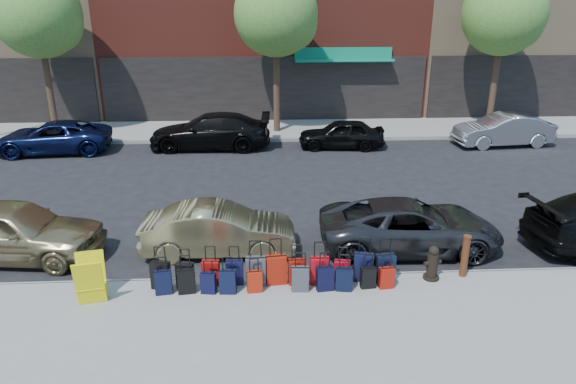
{
  "coord_description": "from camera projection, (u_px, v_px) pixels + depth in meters",
  "views": [
    {
      "loc": [
        -0.27,
        -14.89,
        6.15
      ],
      "look_at": [
        0.45,
        -1.5,
        1.1
      ],
      "focal_mm": 32.0,
      "sensor_mm": 36.0,
      "label": 1
    }
  ],
  "objects": [
    {
      "name": "suitcase_front_9",
      "position": [
        364.0,
        267.0,
        11.58
      ],
      "size": [
        0.47,
        0.32,
        1.05
      ],
      "rotation": [
        0.0,
        0.0,
        -0.21
      ],
      "color": "black",
      "rests_on": "sidewalk_near"
    },
    {
      "name": "car_far_2",
      "position": [
        341.0,
        134.0,
        22.39
      ],
      "size": [
        3.81,
        1.8,
        1.26
      ],
      "primitive_type": "imported",
      "rotation": [
        0.0,
        0.0,
        -1.66
      ],
      "color": "black",
      "rests_on": "ground"
    },
    {
      "name": "suitcase_back_4",
      "position": [
        255.0,
        281.0,
        11.15
      ],
      "size": [
        0.35,
        0.23,
        0.79
      ],
      "rotation": [
        0.0,
        0.0,
        0.11
      ],
      "color": "#A41D0A",
      "rests_on": "sidewalk_near"
    },
    {
      "name": "suitcase_front_8",
      "position": [
        342.0,
        271.0,
        11.51
      ],
      "size": [
        0.39,
        0.26,
        0.86
      ],
      "rotation": [
        0.0,
        0.0,
        -0.2
      ],
      "color": "maroon",
      "rests_on": "sidewalk_near"
    },
    {
      "name": "suitcase_front_6",
      "position": [
        297.0,
        272.0,
        11.45
      ],
      "size": [
        0.4,
        0.23,
        0.94
      ],
      "rotation": [
        0.0,
        0.0,
        0.03
      ],
      "color": "maroon",
      "rests_on": "sidewalk_near"
    },
    {
      "name": "suitcase_back_2",
      "position": [
        208.0,
        283.0,
        11.11
      ],
      "size": [
        0.34,
        0.23,
        0.76
      ],
      "rotation": [
        0.0,
        0.0,
        -0.14
      ],
      "color": "black",
      "rests_on": "sidewalk_near"
    },
    {
      "name": "suitcase_back_8",
      "position": [
        344.0,
        279.0,
        11.2
      ],
      "size": [
        0.38,
        0.25,
        0.84
      ],
      "rotation": [
        0.0,
        0.0,
        -0.14
      ],
      "color": "black",
      "rests_on": "sidewalk_near"
    },
    {
      "name": "suitcase_front_2",
      "position": [
        211.0,
        272.0,
        11.43
      ],
      "size": [
        0.4,
        0.24,
        0.93
      ],
      "rotation": [
        0.0,
        0.0,
        -0.08
      ],
      "color": "#950B09",
      "rests_on": "sidewalk_near"
    },
    {
      "name": "tree_left",
      "position": [
        41.0,
        17.0,
        22.56
      ],
      "size": [
        3.8,
        3.8,
        7.27
      ],
      "color": "black",
      "rests_on": "sidewalk_far"
    },
    {
      "name": "suitcase_front_5",
      "position": [
        276.0,
        270.0,
        11.45
      ],
      "size": [
        0.47,
        0.29,
        1.08
      ],
      "rotation": [
        0.0,
        0.0,
        0.11
      ],
      "color": "maroon",
      "rests_on": "sidewalk_near"
    },
    {
      "name": "suitcase_front_3",
      "position": [
        235.0,
        272.0,
        11.45
      ],
      "size": [
        0.38,
        0.21,
        0.91
      ],
      "rotation": [
        0.0,
        0.0,
        -0.01
      ],
      "color": "black",
      "rests_on": "sidewalk_near"
    },
    {
      "name": "suitcase_front_10",
      "position": [
        385.0,
        268.0,
        11.56
      ],
      "size": [
        0.45,
        0.28,
        1.03
      ],
      "rotation": [
        0.0,
        0.0,
        0.11
      ],
      "color": "black",
      "rests_on": "sidewalk_near"
    },
    {
      "name": "display_rack",
      "position": [
        91.0,
        280.0,
        10.71
      ],
      "size": [
        0.69,
        0.73,
        1.03
      ],
      "rotation": [
        0.0,
        0.0,
        0.19
      ],
      "color": "yellow",
      "rests_on": "sidewalk_near"
    },
    {
      "name": "tree_right",
      "position": [
        507.0,
        16.0,
        23.62
      ],
      "size": [
        3.8,
        3.8,
        7.27
      ],
      "color": "black",
      "rests_on": "sidewalk_far"
    },
    {
      "name": "suitcase_back_3",
      "position": [
        228.0,
        282.0,
        11.1
      ],
      "size": [
        0.37,
        0.23,
        0.85
      ],
      "rotation": [
        0.0,
        0.0,
        -0.07
      ],
      "color": "black",
      "rests_on": "sidewalk_near"
    },
    {
      "name": "curb_far",
      "position": [
        267.0,
        140.0,
        23.52
      ],
      "size": [
        60.0,
        0.08,
        0.15
      ],
      "primitive_type": "cube",
      "color": "gray",
      "rests_on": "ground"
    },
    {
      "name": "suitcase_back_1",
      "position": [
        186.0,
        281.0,
        11.11
      ],
      "size": [
        0.39,
        0.26,
        0.87
      ],
      "rotation": [
        0.0,
        0.0,
        0.13
      ],
      "color": "black",
      "rests_on": "sidewalk_near"
    },
    {
      "name": "curb_near",
      "position": [
        276.0,
        279.0,
        11.88
      ],
      "size": [
        60.0,
        0.08,
        0.15
      ],
      "primitive_type": "cube",
      "color": "gray",
      "rests_on": "ground"
    },
    {
      "name": "sidewalk_near",
      "position": [
        279.0,
        332.0,
        9.99
      ],
      "size": [
        60.0,
        4.0,
        0.15
      ],
      "primitive_type": "cube",
      "color": "gray",
      "rests_on": "ground"
    },
    {
      "name": "suitcase_back_0",
      "position": [
        163.0,
        282.0,
        11.08
      ],
      "size": [
        0.39,
        0.26,
        0.86
      ],
      "rotation": [
        0.0,
        0.0,
        0.15
      ],
      "color": "black",
      "rests_on": "sidewalk_near"
    },
    {
      "name": "sidewalk_far",
      "position": [
        267.0,
        130.0,
        25.41
      ],
      "size": [
        60.0,
        4.0,
        0.15
      ],
      "primitive_type": "cube",
      "color": "gray",
      "rests_on": "ground"
    },
    {
      "name": "car_far_1",
      "position": [
        210.0,
        131.0,
        22.32
      ],
      "size": [
        5.3,
        2.31,
        1.52
      ],
      "primitive_type": "imported",
      "rotation": [
        0.0,
        0.0,
        -1.61
      ],
      "color": "black",
      "rests_on": "ground"
    },
    {
      "name": "tree_center",
      "position": [
        279.0,
        16.0,
        23.09
      ],
      "size": [
        3.8,
        3.8,
        7.27
      ],
      "color": "black",
      "rests_on": "sidewalk_far"
    },
    {
      "name": "suitcase_front_7",
      "position": [
        319.0,
        270.0,
        11.46
      ],
      "size": [
        0.43,
        0.25,
        1.0
      ],
      "rotation": [
        0.0,
        0.0,
        -0.05
      ],
      "color": "#AC0B13",
      "rests_on": "sidewalk_near"
    },
    {
      "name": "suitcase_back_9",
      "position": [
        368.0,
        277.0,
        11.32
      ],
      "size": [
        0.34,
        0.22,
        0.78
      ],
      "rotation": [
        0.0,
        0.0,
        0.11
      ],
      "color": "black",
      "rests_on": "sidewalk_near"
    },
    {
      "name": "ground",
      "position": [
        271.0,
        208.0,
        16.09
      ],
      "size": [
        120.0,
        120.0,
        0.0
      ],
      "primitive_type": "plane",
      "color": "black",
      "rests_on": "ground"
    },
    {
      "name": "suitcase_back_6",
      "position": [
        300.0,
        279.0,
        11.19
      ],
      "size": [
        0.39,
        0.24,
        0.89
      ],
      "rotation": [
        0.0,
        0.0,
        -0.06
      ],
      "color": "#3B3B40",
      "rests_on": "sidewalk_near"
    },
    {
      "name": "suitcase_back_7",
      "position": [
        325.0,
        278.0,
        11.21
      ],
      "size": [
        0.4,
        0.26,
        0.89
      ],
      "rotation": [
        0.0,
        0.0,
        0.12
      ],
      "color": "black",
      "rests_on": "sidewalk_near"
    },
    {
      "name": "car_far_3",
      "position": [
        503.0,
        130.0,
        22.73
      ],
      "size": [
        4.42,
        1.87,
        1.42
      ],
      "primitive_type": "imported",
      "rotation": [
        0.0,
        0.0,
        -1.48
      ],
      "color": "#B1B4B8",
      "rests_on": "ground"
    },
    {
      "name": "suitcase_front_4",
      "position": [
        256.0,
        271.0,
        11.39
      ],
      "size": [
        0.44,
        0.25,
        1.06
      ],
      "rotation": [
        0.0,
        0.0,
        0.01
      ],
      "color": "#39393E",
      "rests_on": "sidewalk_near"
    },
    {
      "name": "suitcase_front_1",
      "position": [
        185.0,
        274.0,
        11.36
      ],
      "size": [
        0.41,
        0.28,
        0.9
      ],
      "rotation": [
        0.0,
        0.0,
        -0.2
      ],
      "color": "black",
      "rests_on": "sidewalk_near"
    },
    {
      "name": "car_near_0",
      "position": [
        12.0,
        231.0,
        12.75
      ],
      "size": [
        4.63,
        2.29,
        1.52
      ],
      "primitive_type": "imported",
      "rotation": [
        0.0,
        0.0,
        1.46
      ],
      "color": "#95855B",
      "rests_on": "ground"
    },
    {
      "name": "suitcase_back_10",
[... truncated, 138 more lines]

